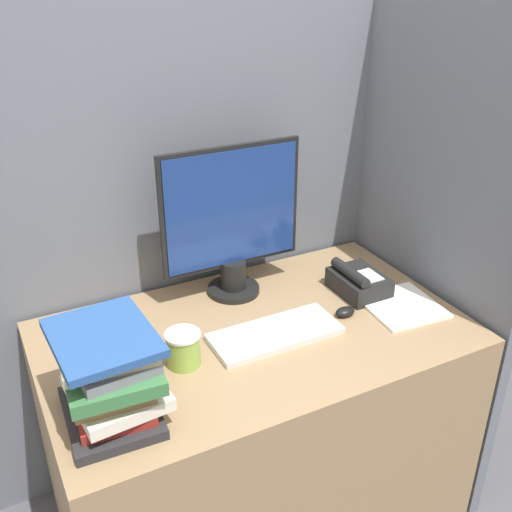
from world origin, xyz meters
name	(u,v)px	position (x,y,z in m)	size (l,w,h in m)	color
cubicle_panel_rear	(201,251)	(0.00, 0.82, 0.85)	(1.70, 0.04, 1.71)	slate
cubicle_panel_right	(424,256)	(0.69, 0.42, 0.85)	(0.04, 0.84, 1.71)	slate
desk	(256,426)	(0.00, 0.39, 0.38)	(1.30, 0.78, 0.76)	#937551
monitor	(232,226)	(0.04, 0.64, 1.01)	(0.48, 0.18, 0.52)	black
keyboard	(275,334)	(0.04, 0.34, 0.77)	(0.40, 0.17, 0.02)	silver
mouse	(345,312)	(0.30, 0.34, 0.78)	(0.07, 0.04, 0.03)	black
coffee_cup	(183,349)	(-0.26, 0.34, 0.82)	(0.10, 0.10, 0.10)	#8CB247
book_stack	(109,375)	(-0.49, 0.22, 0.89)	(0.25, 0.31, 0.24)	#262628
desk_telephone	(358,282)	(0.42, 0.44, 0.80)	(0.15, 0.20, 0.10)	black
paper_pile	(402,306)	(0.49, 0.30, 0.77)	(0.25, 0.26, 0.01)	white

